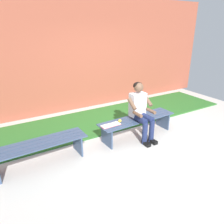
{
  "coord_description": "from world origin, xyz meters",
  "views": [
    {
      "loc": [
        2.72,
        3.48,
        2.32
      ],
      "look_at": [
        0.74,
        0.15,
        0.78
      ],
      "focal_mm": 34.73,
      "sensor_mm": 36.0,
      "label": 1
    }
  ],
  "objects_px": {
    "person_seated": "(141,109)",
    "bench_near": "(137,122)",
    "apple": "(120,121)",
    "bench_far": "(40,148)",
    "book_open": "(111,125)"
  },
  "relations": [
    {
      "from": "bench_far",
      "to": "apple",
      "type": "xyz_separation_m",
      "value": [
        -1.67,
        -0.01,
        0.14
      ]
    },
    {
      "from": "bench_far",
      "to": "apple",
      "type": "distance_m",
      "value": 1.67
    },
    {
      "from": "bench_near",
      "to": "apple",
      "type": "bearing_deg",
      "value": -1.62
    },
    {
      "from": "person_seated",
      "to": "bench_far",
      "type": "bearing_deg",
      "value": -2.66
    },
    {
      "from": "bench_near",
      "to": "bench_far",
      "type": "bearing_deg",
      "value": -0.0
    },
    {
      "from": "bench_far",
      "to": "book_open",
      "type": "bearing_deg",
      "value": 178.95
    },
    {
      "from": "person_seated",
      "to": "apple",
      "type": "bearing_deg",
      "value": -13.73
    },
    {
      "from": "apple",
      "to": "book_open",
      "type": "bearing_deg",
      "value": 9.07
    },
    {
      "from": "person_seated",
      "to": "book_open",
      "type": "distance_m",
      "value": 0.74
    },
    {
      "from": "person_seated",
      "to": "bench_near",
      "type": "bearing_deg",
      "value": -88.24
    },
    {
      "from": "bench_near",
      "to": "apple",
      "type": "distance_m",
      "value": 0.47
    },
    {
      "from": "bench_near",
      "to": "bench_far",
      "type": "relative_size",
      "value": 1.11
    },
    {
      "from": "bench_near",
      "to": "apple",
      "type": "height_order",
      "value": "apple"
    },
    {
      "from": "person_seated",
      "to": "apple",
      "type": "xyz_separation_m",
      "value": [
        0.46,
        -0.11,
        -0.21
      ]
    },
    {
      "from": "bench_near",
      "to": "person_seated",
      "type": "height_order",
      "value": "person_seated"
    }
  ]
}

